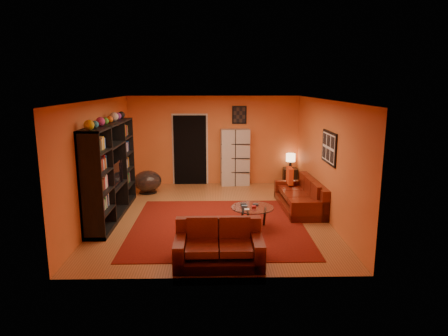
{
  "coord_description": "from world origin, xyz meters",
  "views": [
    {
      "loc": [
        0.04,
        -8.68,
        2.94
      ],
      "look_at": [
        0.24,
        0.1,
        1.08
      ],
      "focal_mm": 32.0,
      "sensor_mm": 36.0,
      "label": 1
    }
  ],
  "objects_px": {
    "table_lamp": "(291,158)",
    "storage_cabinet": "(235,157)",
    "coffee_table": "(252,209)",
    "bowl_chair": "(148,181)",
    "tv": "(113,174)",
    "loveseat": "(219,246)",
    "side_table": "(290,177)",
    "sofa": "(303,197)",
    "entertainment_unit": "(111,171)"
  },
  "relations": [
    {
      "from": "loveseat",
      "to": "entertainment_unit",
      "type": "bearing_deg",
      "value": 44.0
    },
    {
      "from": "side_table",
      "to": "table_lamp",
      "type": "bearing_deg",
      "value": 0.0
    },
    {
      "from": "coffee_table",
      "to": "side_table",
      "type": "height_order",
      "value": "side_table"
    },
    {
      "from": "table_lamp",
      "to": "storage_cabinet",
      "type": "bearing_deg",
      "value": 178.24
    },
    {
      "from": "entertainment_unit",
      "to": "sofa",
      "type": "relative_size",
      "value": 1.43
    },
    {
      "from": "coffee_table",
      "to": "bowl_chair",
      "type": "distance_m",
      "value": 3.82
    },
    {
      "from": "storage_cabinet",
      "to": "entertainment_unit",
      "type": "bearing_deg",
      "value": -140.7
    },
    {
      "from": "loveseat",
      "to": "storage_cabinet",
      "type": "xyz_separation_m",
      "value": [
        0.53,
        5.22,
        0.54
      ]
    },
    {
      "from": "tv",
      "to": "bowl_chair",
      "type": "distance_m",
      "value": 2.16
    },
    {
      "from": "loveseat",
      "to": "coffee_table",
      "type": "height_order",
      "value": "loveseat"
    },
    {
      "from": "tv",
      "to": "side_table",
      "type": "height_order",
      "value": "tv"
    },
    {
      "from": "tv",
      "to": "side_table",
      "type": "relative_size",
      "value": 1.83
    },
    {
      "from": "entertainment_unit",
      "to": "storage_cabinet",
      "type": "height_order",
      "value": "entertainment_unit"
    },
    {
      "from": "entertainment_unit",
      "to": "bowl_chair",
      "type": "height_order",
      "value": "entertainment_unit"
    },
    {
      "from": "side_table",
      "to": "loveseat",
      "type": "bearing_deg",
      "value": -112.64
    },
    {
      "from": "entertainment_unit",
      "to": "loveseat",
      "type": "distance_m",
      "value": 3.47
    },
    {
      "from": "tv",
      "to": "bowl_chair",
      "type": "relative_size",
      "value": 1.21
    },
    {
      "from": "sofa",
      "to": "storage_cabinet",
      "type": "height_order",
      "value": "storage_cabinet"
    },
    {
      "from": "table_lamp",
      "to": "sofa",
      "type": "bearing_deg",
      "value": -92.89
    },
    {
      "from": "loveseat",
      "to": "side_table",
      "type": "bearing_deg",
      "value": -23.05
    },
    {
      "from": "bowl_chair",
      "to": "side_table",
      "type": "bearing_deg",
      "value": 10.98
    },
    {
      "from": "side_table",
      "to": "sofa",
      "type": "bearing_deg",
      "value": -92.89
    },
    {
      "from": "loveseat",
      "to": "tv",
      "type": "bearing_deg",
      "value": 44.06
    },
    {
      "from": "bowl_chair",
      "to": "table_lamp",
      "type": "relative_size",
      "value": 1.72
    },
    {
      "from": "storage_cabinet",
      "to": "table_lamp",
      "type": "xyz_separation_m",
      "value": [
        1.63,
        -0.05,
        -0.02
      ]
    },
    {
      "from": "tv",
      "to": "entertainment_unit",
      "type": "bearing_deg",
      "value": 41.99
    },
    {
      "from": "tv",
      "to": "loveseat",
      "type": "distance_m",
      "value": 3.38
    },
    {
      "from": "bowl_chair",
      "to": "tv",
      "type": "bearing_deg",
      "value": -101.55
    },
    {
      "from": "side_table",
      "to": "bowl_chair",
      "type": "bearing_deg",
      "value": -169.02
    },
    {
      "from": "loveseat",
      "to": "side_table",
      "type": "height_order",
      "value": "loveseat"
    },
    {
      "from": "bowl_chair",
      "to": "table_lamp",
      "type": "xyz_separation_m",
      "value": [
        4.06,
        0.79,
        0.48
      ]
    },
    {
      "from": "storage_cabinet",
      "to": "side_table",
      "type": "bearing_deg",
      "value": -6.48
    },
    {
      "from": "side_table",
      "to": "entertainment_unit",
      "type": "bearing_deg",
      "value": -148.71
    },
    {
      "from": "entertainment_unit",
      "to": "loveseat",
      "type": "height_order",
      "value": "entertainment_unit"
    },
    {
      "from": "storage_cabinet",
      "to": "bowl_chair",
      "type": "relative_size",
      "value": 2.18
    },
    {
      "from": "sofa",
      "to": "coffee_table",
      "type": "relative_size",
      "value": 2.37
    },
    {
      "from": "storage_cabinet",
      "to": "side_table",
      "type": "distance_m",
      "value": 1.73
    },
    {
      "from": "tv",
      "to": "bowl_chair",
      "type": "bearing_deg",
      "value": -11.55
    },
    {
      "from": "storage_cabinet",
      "to": "table_lamp",
      "type": "relative_size",
      "value": 3.75
    },
    {
      "from": "loveseat",
      "to": "storage_cabinet",
      "type": "relative_size",
      "value": 0.89
    },
    {
      "from": "entertainment_unit",
      "to": "table_lamp",
      "type": "relative_size",
      "value": 6.8
    },
    {
      "from": "storage_cabinet",
      "to": "side_table",
      "type": "height_order",
      "value": "storage_cabinet"
    },
    {
      "from": "tv",
      "to": "sofa",
      "type": "xyz_separation_m",
      "value": [
        4.36,
        0.51,
        -0.7
      ]
    },
    {
      "from": "bowl_chair",
      "to": "table_lamp",
      "type": "bearing_deg",
      "value": 10.98
    },
    {
      "from": "tv",
      "to": "sofa",
      "type": "height_order",
      "value": "tv"
    },
    {
      "from": "entertainment_unit",
      "to": "tv",
      "type": "height_order",
      "value": "entertainment_unit"
    },
    {
      "from": "entertainment_unit",
      "to": "coffee_table",
      "type": "relative_size",
      "value": 3.41
    },
    {
      "from": "storage_cabinet",
      "to": "table_lamp",
      "type": "distance_m",
      "value": 1.63
    },
    {
      "from": "tv",
      "to": "storage_cabinet",
      "type": "relative_size",
      "value": 0.55
    },
    {
      "from": "loveseat",
      "to": "coffee_table",
      "type": "relative_size",
      "value": 1.66
    }
  ]
}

